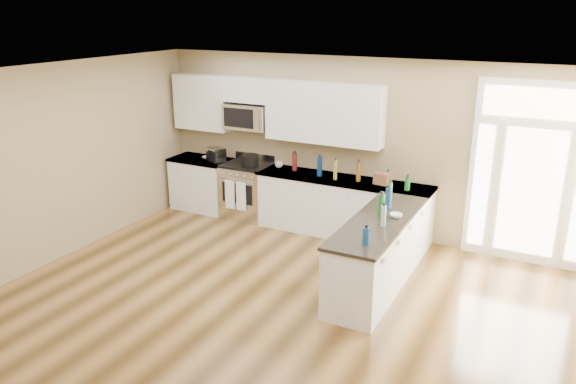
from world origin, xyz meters
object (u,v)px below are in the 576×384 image
at_px(stockpot, 250,160).
at_px(toaster_oven, 216,155).
at_px(kitchen_range, 247,191).
at_px(peninsula_cabinet, 378,256).

height_order(stockpot, toaster_oven, toaster_oven).
xyz_separation_m(kitchen_range, stockpot, (0.12, -0.07, 0.58)).
bearing_deg(toaster_oven, kitchen_range, 30.65).
bearing_deg(stockpot, kitchen_range, 149.31).
height_order(kitchen_range, toaster_oven, toaster_oven).
bearing_deg(kitchen_range, peninsula_cabinet, -26.91).
bearing_deg(kitchen_range, stockpot, -30.69).
relative_size(peninsula_cabinet, toaster_oven, 7.83).
distance_m(peninsula_cabinet, kitchen_range, 3.20).
distance_m(peninsula_cabinet, stockpot, 3.12).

